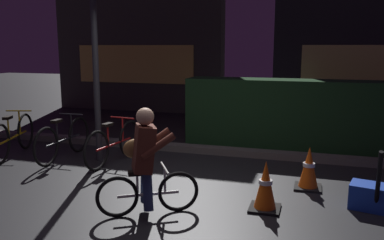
{
  "coord_description": "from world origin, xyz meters",
  "views": [
    {
      "loc": [
        1.82,
        -4.67,
        1.91
      ],
      "look_at": [
        0.2,
        0.6,
        0.9
      ],
      "focal_mm": 37.7,
      "sensor_mm": 36.0,
      "label": 1
    }
  ],
  "objects_px": {
    "parked_bike_left_mid": "(63,139)",
    "parked_bike_center_left": "(114,143)",
    "street_post": "(96,80)",
    "cyclist": "(145,161)",
    "parked_bike_leftmost": "(14,136)",
    "closed_umbrella": "(378,183)",
    "traffic_cone_near": "(265,186)",
    "blue_crate": "(370,196)",
    "traffic_cone_far": "(309,168)"
  },
  "relations": [
    {
      "from": "parked_bike_left_mid",
      "to": "parked_bike_center_left",
      "type": "height_order",
      "value": "parked_bike_left_mid"
    },
    {
      "from": "street_post",
      "to": "cyclist",
      "type": "xyz_separation_m",
      "value": [
        1.65,
        -1.82,
        -0.74
      ]
    },
    {
      "from": "parked_bike_leftmost",
      "to": "parked_bike_left_mid",
      "type": "xyz_separation_m",
      "value": [
        0.96,
        0.09,
        -0.01
      ]
    },
    {
      "from": "street_post",
      "to": "closed_umbrella",
      "type": "distance_m",
      "value": 4.44
    },
    {
      "from": "parked_bike_left_mid",
      "to": "traffic_cone_near",
      "type": "bearing_deg",
      "value": -109.83
    },
    {
      "from": "cyclist",
      "to": "street_post",
      "type": "bearing_deg",
      "value": 101.09
    },
    {
      "from": "blue_crate",
      "to": "parked_bike_left_mid",
      "type": "bearing_deg",
      "value": 170.31
    },
    {
      "from": "traffic_cone_far",
      "to": "cyclist",
      "type": "xyz_separation_m",
      "value": [
        -1.77,
        -1.43,
        0.35
      ]
    },
    {
      "from": "parked_bike_left_mid",
      "to": "cyclist",
      "type": "bearing_deg",
      "value": -128.34
    },
    {
      "from": "street_post",
      "to": "parked_bike_left_mid",
      "type": "xyz_separation_m",
      "value": [
        -0.64,
        -0.08,
        -1.03
      ]
    },
    {
      "from": "parked_bike_left_mid",
      "to": "parked_bike_center_left",
      "type": "xyz_separation_m",
      "value": [
        0.95,
        0.03,
        -0.01
      ]
    },
    {
      "from": "traffic_cone_near",
      "to": "cyclist",
      "type": "relative_size",
      "value": 0.48
    },
    {
      "from": "parked_bike_leftmost",
      "to": "blue_crate",
      "type": "distance_m",
      "value": 5.78
    },
    {
      "from": "parked_bike_left_mid",
      "to": "closed_umbrella",
      "type": "height_order",
      "value": "closed_umbrella"
    },
    {
      "from": "blue_crate",
      "to": "cyclist",
      "type": "distance_m",
      "value": 2.7
    },
    {
      "from": "parked_bike_leftmost",
      "to": "closed_umbrella",
      "type": "bearing_deg",
      "value": -116.55
    },
    {
      "from": "parked_bike_leftmost",
      "to": "traffic_cone_far",
      "type": "height_order",
      "value": "parked_bike_leftmost"
    },
    {
      "from": "street_post",
      "to": "closed_umbrella",
      "type": "relative_size",
      "value": 3.22
    },
    {
      "from": "blue_crate",
      "to": "parked_bike_center_left",
      "type": "bearing_deg",
      "value": 167.57
    },
    {
      "from": "parked_bike_leftmost",
      "to": "cyclist",
      "type": "height_order",
      "value": "cyclist"
    },
    {
      "from": "parked_bike_leftmost",
      "to": "parked_bike_left_mid",
      "type": "distance_m",
      "value": 0.96
    },
    {
      "from": "parked_bike_center_left",
      "to": "traffic_cone_far",
      "type": "height_order",
      "value": "parked_bike_center_left"
    },
    {
      "from": "street_post",
      "to": "parked_bike_center_left",
      "type": "relative_size",
      "value": 1.74
    },
    {
      "from": "traffic_cone_far",
      "to": "blue_crate",
      "type": "xyz_separation_m",
      "value": [
        0.71,
        -0.51,
        -0.13
      ]
    },
    {
      "from": "blue_crate",
      "to": "traffic_cone_near",
      "type": "bearing_deg",
      "value": -161.39
    },
    {
      "from": "parked_bike_center_left",
      "to": "traffic_cone_near",
      "type": "bearing_deg",
      "value": -108.43
    },
    {
      "from": "cyclist",
      "to": "parked_bike_leftmost",
      "type": "bearing_deg",
      "value": 121.94
    },
    {
      "from": "parked_bike_leftmost",
      "to": "street_post",
      "type": "bearing_deg",
      "value": -100.74
    },
    {
      "from": "closed_umbrella",
      "to": "parked_bike_leftmost",
      "type": "bearing_deg",
      "value": -92.86
    },
    {
      "from": "parked_bike_left_mid",
      "to": "blue_crate",
      "type": "xyz_separation_m",
      "value": [
        4.78,
        -0.82,
        -0.19
      ]
    },
    {
      "from": "parked_bike_left_mid",
      "to": "blue_crate",
      "type": "distance_m",
      "value": 4.85
    },
    {
      "from": "parked_bike_center_left",
      "to": "cyclist",
      "type": "xyz_separation_m",
      "value": [
        1.34,
        -1.77,
        0.3
      ]
    },
    {
      "from": "parked_bike_leftmost",
      "to": "parked_bike_left_mid",
      "type": "relative_size",
      "value": 1.0
    },
    {
      "from": "parked_bike_left_mid",
      "to": "blue_crate",
      "type": "relative_size",
      "value": 3.68
    },
    {
      "from": "traffic_cone_far",
      "to": "parked_bike_leftmost",
      "type": "bearing_deg",
      "value": 177.49
    },
    {
      "from": "traffic_cone_far",
      "to": "parked_bike_left_mid",
      "type": "bearing_deg",
      "value": 175.66
    },
    {
      "from": "parked_bike_center_left",
      "to": "street_post",
      "type": "bearing_deg",
      "value": 86.65
    },
    {
      "from": "traffic_cone_far",
      "to": "closed_umbrella",
      "type": "xyz_separation_m",
      "value": [
        0.76,
        -0.76,
        0.12
      ]
    },
    {
      "from": "street_post",
      "to": "parked_bike_leftmost",
      "type": "height_order",
      "value": "street_post"
    },
    {
      "from": "parked_bike_left_mid",
      "to": "traffic_cone_near",
      "type": "height_order",
      "value": "parked_bike_left_mid"
    },
    {
      "from": "parked_bike_center_left",
      "to": "closed_umbrella",
      "type": "xyz_separation_m",
      "value": [
        3.87,
        -1.09,
        0.07
      ]
    },
    {
      "from": "street_post",
      "to": "traffic_cone_near",
      "type": "relative_size",
      "value": 4.58
    },
    {
      "from": "blue_crate",
      "to": "closed_umbrella",
      "type": "xyz_separation_m",
      "value": [
        0.04,
        -0.25,
        0.26
      ]
    },
    {
      "from": "parked_bike_leftmost",
      "to": "closed_umbrella",
      "type": "height_order",
      "value": "closed_umbrella"
    },
    {
      "from": "parked_bike_left_mid",
      "to": "traffic_cone_far",
      "type": "relative_size",
      "value": 2.77
    },
    {
      "from": "street_post",
      "to": "parked_bike_leftmost",
      "type": "bearing_deg",
      "value": -173.79
    },
    {
      "from": "traffic_cone_near",
      "to": "street_post",
      "type": "bearing_deg",
      "value": 156.24
    },
    {
      "from": "street_post",
      "to": "traffic_cone_far",
      "type": "relative_size",
      "value": 4.69
    },
    {
      "from": "traffic_cone_near",
      "to": "parked_bike_leftmost",
      "type": "bearing_deg",
      "value": 166.08
    },
    {
      "from": "parked_bike_leftmost",
      "to": "traffic_cone_near",
      "type": "bearing_deg",
      "value": -120.87
    }
  ]
}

